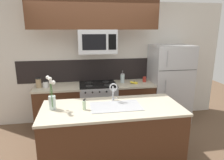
% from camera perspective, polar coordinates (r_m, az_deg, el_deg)
% --- Properties ---
extents(ground_plane, '(10.00, 10.00, 0.00)m').
position_cam_1_polar(ground_plane, '(3.73, -2.33, -18.74)').
color(ground_plane, brown).
extents(rear_partition, '(5.20, 0.10, 2.60)m').
position_cam_1_polar(rear_partition, '(4.49, -0.82, 4.98)').
color(rear_partition, silver).
rests_on(rear_partition, ground).
extents(splash_band, '(3.33, 0.01, 0.48)m').
position_cam_1_polar(splash_band, '(4.43, -4.54, 2.82)').
color(splash_band, black).
rests_on(splash_band, rear_partition).
extents(back_counter_left, '(0.92, 0.65, 0.91)m').
position_cam_1_polar(back_counter_left, '(4.32, -15.00, -7.56)').
color(back_counter_left, '#4C2B19').
rests_on(back_counter_left, ground).
extents(back_counter_right, '(0.82, 0.65, 0.91)m').
position_cam_1_polar(back_counter_right, '(4.45, 6.09, -6.46)').
color(back_counter_right, '#4C2B19').
rests_on(back_counter_right, ground).
extents(stove_range, '(0.76, 0.64, 0.93)m').
position_cam_1_polar(stove_range, '(4.31, -3.96, -7.03)').
color(stove_range, '#B7BABF').
rests_on(stove_range, ground).
extents(microwave, '(0.74, 0.40, 0.46)m').
position_cam_1_polar(microwave, '(4.00, -4.26, 10.92)').
color(microwave, '#B7BABF').
extents(upper_cabinet_band, '(2.44, 0.34, 0.60)m').
position_cam_1_polar(upper_cabinet_band, '(3.97, -5.12, 18.51)').
color(upper_cabinet_band, '#4C2B19').
extents(refrigerator, '(0.84, 0.74, 1.70)m').
position_cam_1_polar(refrigerator, '(4.63, 15.93, -0.97)').
color(refrigerator, '#B7BABF').
rests_on(refrigerator, ground).
extents(storage_jar_tall, '(0.11, 0.11, 0.20)m').
position_cam_1_polar(storage_jar_tall, '(4.18, -20.23, -0.74)').
color(storage_jar_tall, '#997F5B').
rests_on(storage_jar_tall, back_counter_left).
extents(storage_jar_medium, '(0.10, 0.10, 0.14)m').
position_cam_1_polar(storage_jar_medium, '(4.15, -18.44, -1.15)').
color(storage_jar_medium, silver).
rests_on(storage_jar_medium, back_counter_left).
extents(banana_bunch, '(0.19, 0.15, 0.08)m').
position_cam_1_polar(banana_bunch, '(4.25, 6.35, -0.75)').
color(banana_bunch, yellow).
rests_on(banana_bunch, back_counter_right).
extents(french_press, '(0.09, 0.09, 0.27)m').
position_cam_1_polar(french_press, '(4.28, 3.01, 0.53)').
color(french_press, silver).
rests_on(french_press, back_counter_right).
extents(coffee_tin, '(0.08, 0.08, 0.11)m').
position_cam_1_polar(coffee_tin, '(4.42, 9.25, 0.19)').
color(coffee_tin, '#B22D23').
rests_on(coffee_tin, back_counter_right).
extents(island_counter, '(2.09, 0.92, 0.91)m').
position_cam_1_polar(island_counter, '(3.21, 0.02, -15.18)').
color(island_counter, '#4C2B19').
rests_on(island_counter, ground).
extents(kitchen_sink, '(0.76, 0.44, 0.16)m').
position_cam_1_polar(kitchen_sink, '(3.04, 1.11, -8.77)').
color(kitchen_sink, '#ADAFB5').
rests_on(kitchen_sink, island_counter).
extents(sink_faucet, '(0.14, 0.14, 0.31)m').
position_cam_1_polar(sink_faucet, '(3.15, 0.40, -2.76)').
color(sink_faucet, '#B7BABF').
rests_on(sink_faucet, island_counter).
extents(dish_soap_bottle, '(0.06, 0.05, 0.16)m').
position_cam_1_polar(dish_soap_bottle, '(2.91, -7.96, -7.11)').
color(dish_soap_bottle, beige).
rests_on(dish_soap_bottle, island_counter).
extents(flower_vase, '(0.12, 0.20, 0.50)m').
position_cam_1_polar(flower_vase, '(2.98, -16.76, -5.10)').
color(flower_vase, silver).
rests_on(flower_vase, island_counter).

